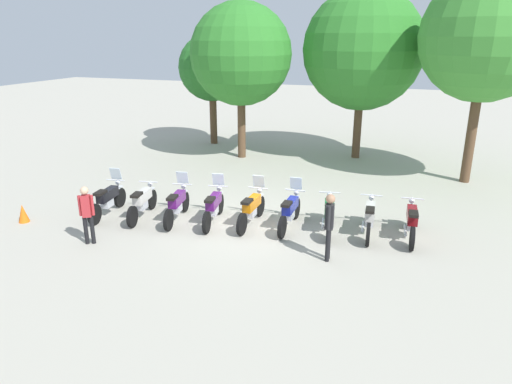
{
  "coord_description": "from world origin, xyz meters",
  "views": [
    {
      "loc": [
        4.42,
        -11.85,
        5.37
      ],
      "look_at": [
        0.0,
        0.5,
        0.9
      ],
      "focal_mm": 32.38,
      "sensor_mm": 36.0,
      "label": 1
    }
  ],
  "objects": [
    {
      "name": "motorcycle_2",
      "position": [
        -2.26,
        -0.3,
        0.52
      ],
      "size": [
        0.66,
        2.17,
        1.37
      ],
      "rotation": [
        0.0,
        0.0,
        1.75
      ],
      "color": "black",
      "rests_on": "ground_plane"
    },
    {
      "name": "motorcycle_0",
      "position": [
        -4.51,
        -0.65,
        0.52
      ],
      "size": [
        0.62,
        2.18,
        1.37
      ],
      "rotation": [
        0.0,
        0.0,
        1.7
      ],
      "color": "black",
      "rests_on": "ground_plane"
    },
    {
      "name": "person_1",
      "position": [
        2.59,
        -1.39,
        1.03
      ],
      "size": [
        0.25,
        0.4,
        1.74
      ],
      "rotation": [
        0.0,
        0.0,
        0.07
      ],
      "color": "black",
      "rests_on": "ground_plane"
    },
    {
      "name": "traffic_cone",
      "position": [
        -6.56,
        -2.03,
        0.28
      ],
      "size": [
        0.32,
        0.32,
        0.55
      ],
      "primitive_type": "cone",
      "color": "orange",
      "rests_on": "ground_plane"
    },
    {
      "name": "motorcycle_8",
      "position": [
        4.49,
        0.71,
        0.5
      ],
      "size": [
        0.62,
        2.19,
        0.99
      ],
      "rotation": [
        0.0,
        0.0,
        1.65
      ],
      "color": "black",
      "rests_on": "ground_plane"
    },
    {
      "name": "motorcycle_4",
      "position": [
        -0.0,
        0.13,
        0.52
      ],
      "size": [
        0.62,
        2.19,
        1.37
      ],
      "rotation": [
        0.0,
        0.0,
        1.57
      ],
      "color": "black",
      "rests_on": "ground_plane"
    },
    {
      "name": "motorcycle_5",
      "position": [
        1.12,
        0.31,
        0.52
      ],
      "size": [
        0.62,
        2.19,
        1.37
      ],
      "rotation": [
        0.0,
        0.0,
        1.58
      ],
      "color": "black",
      "rests_on": "ground_plane"
    },
    {
      "name": "motorcycle_3",
      "position": [
        -1.13,
        -0.1,
        0.52
      ],
      "size": [
        0.65,
        2.17,
        1.37
      ],
      "rotation": [
        0.0,
        0.0,
        1.74
      ],
      "color": "black",
      "rests_on": "ground_plane"
    },
    {
      "name": "person_0",
      "position": [
        -3.67,
        -2.61,
        0.94
      ],
      "size": [
        0.39,
        0.29,
        1.63
      ],
      "rotation": [
        0.0,
        0.0,
        5.2
      ],
      "color": "black",
      "rests_on": "ground_plane"
    },
    {
      "name": "motorcycle_6",
      "position": [
        2.24,
        0.45,
        0.5
      ],
      "size": [
        0.69,
        2.17,
        0.99
      ],
      "rotation": [
        0.0,
        0.0,
        1.77
      ],
      "color": "black",
      "rests_on": "ground_plane"
    },
    {
      "name": "tree_0",
      "position": [
        -5.64,
        9.73,
        3.82
      ],
      "size": [
        3.31,
        3.31,
        5.5
      ],
      "color": "brown",
      "rests_on": "ground_plane"
    },
    {
      "name": "tree_2",
      "position": [
        1.76,
        9.24,
        4.76
      ],
      "size": [
        5.17,
        5.17,
        7.36
      ],
      "color": "brown",
      "rests_on": "ground_plane"
    },
    {
      "name": "motorcycle_7",
      "position": [
        3.37,
        0.61,
        0.5
      ],
      "size": [
        0.62,
        2.19,
        0.99
      ],
      "rotation": [
        0.0,
        0.0,
        1.65
      ],
      "color": "black",
      "rests_on": "ground_plane"
    },
    {
      "name": "tree_1",
      "position": [
        -3.22,
        7.54,
        4.57
      ],
      "size": [
        4.42,
        4.42,
        6.8
      ],
      "color": "brown",
      "rests_on": "ground_plane"
    },
    {
      "name": "motorcycle_1",
      "position": [
        -3.38,
        -0.46,
        0.5
      ],
      "size": [
        0.67,
        2.17,
        0.99
      ],
      "rotation": [
        0.0,
        0.0,
        1.76
      ],
      "color": "black",
      "rests_on": "ground_plane"
    },
    {
      "name": "tree_3",
      "position": [
        6.27,
        6.88,
        5.31
      ],
      "size": [
        4.58,
        4.58,
        7.61
      ],
      "color": "brown",
      "rests_on": "ground_plane"
    },
    {
      "name": "ground_plane",
      "position": [
        0.0,
        0.0,
        0.0
      ],
      "size": [
        80.0,
        80.0,
        0.0
      ],
      "primitive_type": "plane",
      "color": "#ADA899"
    }
  ]
}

